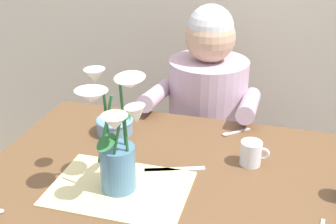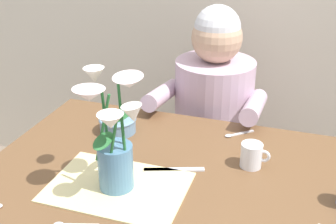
# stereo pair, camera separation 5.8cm
# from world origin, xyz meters

# --- Properties ---
(dining_table) EXTENTS (1.20, 0.80, 0.74)m
(dining_table) POSITION_xyz_m (0.00, 0.00, 0.64)
(dining_table) COLOR brown
(dining_table) RESTS_ON ground_plane
(seated_person) EXTENTS (0.45, 0.47, 1.14)m
(seated_person) POSITION_xyz_m (-0.02, 0.62, 0.56)
(seated_person) COLOR #4C4C56
(seated_person) RESTS_ON ground_plane
(striped_placemat) EXTENTS (0.40, 0.28, 0.00)m
(striped_placemat) POSITION_xyz_m (-0.14, -0.13, 0.74)
(striped_placemat) COLOR beige
(striped_placemat) RESTS_ON dining_table
(flower_vase) EXTENTS (0.22, 0.23, 0.35)m
(flower_vase) POSITION_xyz_m (-0.14, -0.13, 0.91)
(flower_vase) COLOR teal
(flower_vase) RESTS_ON dining_table
(ceramic_bowl) EXTENTS (0.14, 0.14, 0.06)m
(ceramic_bowl) POSITION_xyz_m (-0.28, 0.19, 0.77)
(ceramic_bowl) COLOR #6689A8
(ceramic_bowl) RESTS_ON dining_table
(dinner_knife) EXTENTS (0.19, 0.08, 0.00)m
(dinner_knife) POSITION_xyz_m (-0.01, 0.01, 0.74)
(dinner_knife) COLOR silver
(dinner_knife) RESTS_ON dining_table
(ceramic_mug) EXTENTS (0.09, 0.07, 0.08)m
(ceramic_mug) POSITION_xyz_m (0.21, 0.11, 0.78)
(ceramic_mug) COLOR silver
(ceramic_mug) RESTS_ON dining_table
(spoon_2) EXTENTS (0.10, 0.09, 0.01)m
(spoon_2) POSITION_xyz_m (0.13, 0.30, 0.74)
(spoon_2) COLOR silver
(spoon_2) RESTS_ON dining_table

